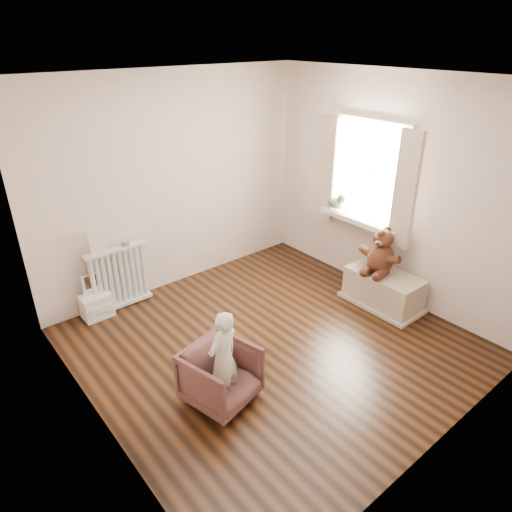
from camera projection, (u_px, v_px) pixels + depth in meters
floor at (272, 343)px, 4.79m from camera, size 3.60×3.60×0.01m
ceiling at (277, 79)px, 3.64m from camera, size 3.60×3.60×0.01m
back_wall at (175, 184)px, 5.46m from camera, size 3.60×0.02×2.60m
front_wall at (458, 312)px, 2.97m from camera, size 3.60×0.02×2.60m
left_wall at (82, 293)px, 3.18m from camera, size 0.02×3.60×2.60m
right_wall at (391, 190)px, 5.24m from camera, size 0.02×3.60×2.60m
window at (370, 172)px, 5.36m from camera, size 0.03×0.90×1.10m
window_sill at (360, 220)px, 5.56m from camera, size 0.22×1.10×0.06m
curtain_left at (405, 191)px, 4.93m from camera, size 0.06×0.26×1.30m
curtain_right at (327, 169)px, 5.71m from camera, size 0.06×0.26×1.30m
radiator at (119, 277)px, 5.27m from camera, size 0.71×0.14×0.75m
paper_doll at (97, 240)px, 4.94m from camera, size 0.18×0.02×0.30m
tin_a at (125, 243)px, 5.17m from camera, size 0.09×0.09×0.06m
toy_vanity at (95, 295)px, 5.12m from camera, size 0.33×0.24×0.52m
armchair at (221, 375)px, 3.95m from camera, size 0.68×0.69×0.52m
child at (223, 359)px, 3.82m from camera, size 0.37×0.29×0.91m
toy_bench at (383, 289)px, 5.39m from camera, size 0.46×0.87×0.41m
teddy_bear at (382, 252)px, 5.22m from camera, size 0.49×0.41×0.54m
plush_cat at (336, 202)px, 5.77m from camera, size 0.27×0.32×0.23m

